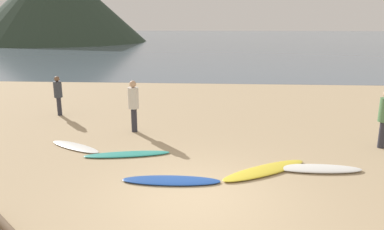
# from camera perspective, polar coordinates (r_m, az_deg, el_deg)

# --- Properties ---
(ground_plane) EXTENTS (120.00, 120.00, 0.20)m
(ground_plane) POSITION_cam_1_polar(r_m,az_deg,el_deg) (17.73, 2.29, 1.98)
(ground_plane) COLOR tan
(ground_plane) RESTS_ON ground
(ocean_water) EXTENTS (140.00, 100.00, 0.01)m
(ocean_water) POSITION_cam_1_polar(r_m,az_deg,el_deg) (72.02, 3.50, 11.49)
(ocean_water) COLOR slate
(ocean_water) RESTS_ON ground
(headland_hill) EXTENTS (28.84, 28.84, 13.15)m
(headland_hill) POSITION_cam_1_polar(r_m,az_deg,el_deg) (67.38, -20.02, 16.07)
(headland_hill) COLOR #28382B
(headland_hill) RESTS_ON ground
(surfboard_0) EXTENTS (1.93, 1.38, 0.07)m
(surfboard_0) POSITION_cam_1_polar(r_m,az_deg,el_deg) (11.72, -17.41, -4.62)
(surfboard_0) COLOR white
(surfboard_0) RESTS_ON ground
(surfboard_1) EXTENTS (2.45, 0.95, 0.07)m
(surfboard_1) POSITION_cam_1_polar(r_m,az_deg,el_deg) (10.73, -9.87, -5.92)
(surfboard_1) COLOR teal
(surfboard_1) RESTS_ON ground
(surfboard_2) EXTENTS (2.34, 0.60, 0.08)m
(surfboard_2) POSITION_cam_1_polar(r_m,az_deg,el_deg) (8.95, -3.19, -9.94)
(surfboard_2) COLOR #1E479E
(surfboard_2) RESTS_ON ground
(surfboard_3) EXTENTS (2.47, 1.94, 0.09)m
(surfboard_3) POSITION_cam_1_polar(r_m,az_deg,el_deg) (9.66, 11.08, -8.26)
(surfboard_3) COLOR yellow
(surfboard_3) RESTS_ON ground
(surfboard_4) EXTENTS (2.26, 0.60, 0.09)m
(surfboard_4) POSITION_cam_1_polar(r_m,az_deg,el_deg) (10.09, 18.53, -7.76)
(surfboard_4) COLOR white
(surfboard_4) RESTS_ON ground
(person_0) EXTENTS (0.32, 0.32, 1.57)m
(person_0) POSITION_cam_1_polar(r_m,az_deg,el_deg) (15.62, -19.78, 3.26)
(person_0) COLOR #2D2D38
(person_0) RESTS_ON ground
(person_1) EXTENTS (0.35, 0.35, 1.76)m
(person_1) POSITION_cam_1_polar(r_m,az_deg,el_deg) (12.65, -8.93, 1.98)
(person_1) COLOR #2D2D38
(person_1) RESTS_ON ground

